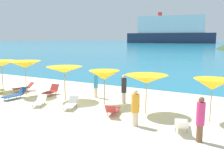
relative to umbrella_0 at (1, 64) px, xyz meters
The scene contains 19 objects.
ground_plane 11.24m from the umbrella_0, 47.29° to the left, with size 50.00×100.00×0.30m, color beige.
umbrella_0 is the anchor object (origin of this frame).
umbrella_1 2.92m from the umbrella_0, ahead, with size 2.23×2.23×2.38m.
umbrella_2 6.12m from the umbrella_0, ahead, with size 2.38×2.38×2.14m.
umbrella_3 8.94m from the umbrella_0, ahead, with size 1.94×1.94×2.05m.
umbrella_4 11.77m from the umbrella_0, ahead, with size 2.29×2.29×2.05m.
umbrella_5 14.92m from the umbrella_0, ahead, with size 1.89×1.89×2.05m.
lounge_chair_0 8.04m from the umbrella_0, 10.48° to the right, with size 1.10×1.64×0.57m.
lounge_chair_1 4.70m from the umbrella_0, ahead, with size 0.83×1.43×0.69m.
lounge_chair_2 3.82m from the umbrella_0, 25.05° to the right, with size 0.65×1.68×0.67m.
lounge_chair_3 10.66m from the umbrella_0, ahead, with size 0.94×1.52×0.68m.
lounge_chair_4 14.33m from the umbrella_0, ahead, with size 0.98×1.71×0.65m.
lounge_chair_6 6.29m from the umbrella_0, 18.11° to the right, with size 1.15×1.49×0.52m.
lounge_chair_7 2.46m from the umbrella_0, 15.96° to the left, with size 1.05×1.60×0.63m.
beachgoer_0 7.68m from the umbrella_0, 11.43° to the left, with size 0.28×0.28×1.69m.
beachgoer_1 15.30m from the umbrella_0, 10.33° to the right, with size 0.32×0.32×1.75m.
beachgoer_2 9.91m from the umbrella_0, ahead, with size 0.31×0.31×1.76m.
beachgoer_3 12.40m from the umbrella_0, 10.81° to the right, with size 0.37×0.37×1.67m.
cruise_ship 200.54m from the umbrella_0, 104.35° to the left, with size 70.11×20.31×24.45m.
Camera 1 is at (9.37, -10.58, 3.89)m, focal length 41.52 mm.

